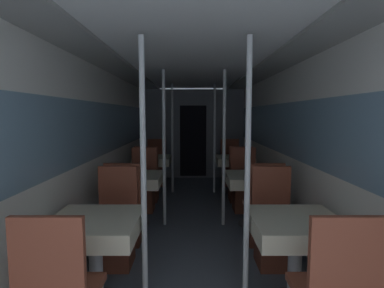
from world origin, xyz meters
TOP-DOWN VIEW (x-y plane):
  - wall_left at (-1.25, 2.80)m, footprint 0.05×8.40m
  - wall_right at (1.25, 2.80)m, footprint 0.05×8.40m
  - ceiling_panel at (0.00, 2.80)m, footprint 2.51×8.40m
  - bulkhead_far at (0.00, 5.83)m, footprint 2.46×0.09m
  - dining_table_left_0 at (-0.82, 0.89)m, footprint 0.72×0.72m
  - chair_left_far_0 at (-0.82, 1.51)m, footprint 0.41×0.41m
  - support_pole_left_0 at (-0.41, 0.89)m, footprint 0.05×0.05m
  - dining_table_left_1 at (-0.82, 2.64)m, footprint 0.72×0.72m
  - chair_left_near_1 at (-0.82, 2.02)m, footprint 0.41×0.41m
  - chair_left_far_1 at (-0.82, 3.26)m, footprint 0.41×0.41m
  - support_pole_left_1 at (-0.41, 2.64)m, footprint 0.05×0.05m
  - dining_table_left_2 at (-0.82, 4.40)m, footprint 0.72×0.72m
  - chair_left_near_2 at (-0.82, 3.78)m, footprint 0.41×0.41m
  - chair_left_far_2 at (-0.82, 5.02)m, footprint 0.41×0.41m
  - support_pole_left_2 at (-0.41, 4.40)m, footprint 0.05×0.05m
  - dining_table_right_0 at (0.82, 0.89)m, footprint 0.72×0.72m
  - chair_right_far_0 at (0.82, 1.51)m, footprint 0.41×0.41m
  - support_pole_right_0 at (0.41, 0.89)m, footprint 0.05×0.05m
  - dining_table_right_1 at (0.82, 2.64)m, footprint 0.72×0.72m
  - chair_right_near_1 at (0.82, 2.02)m, footprint 0.41×0.41m
  - chair_right_far_1 at (0.82, 3.26)m, footprint 0.41×0.41m
  - support_pole_right_1 at (0.41, 2.64)m, footprint 0.05×0.05m
  - dining_table_right_2 at (0.82, 4.40)m, footprint 0.72×0.72m
  - chair_right_near_2 at (0.82, 3.78)m, footprint 0.41×0.41m
  - chair_right_far_2 at (0.82, 5.02)m, footprint 0.41×0.41m
  - support_pole_right_2 at (0.41, 4.40)m, footprint 0.05×0.05m

SIDE VIEW (x-z plane):
  - chair_left_far_0 at x=-0.82m, z-range -0.19..0.81m
  - chair_left_near_1 at x=-0.82m, z-range -0.19..0.81m
  - chair_left_far_1 at x=-0.82m, z-range -0.19..0.81m
  - chair_left_near_2 at x=-0.82m, z-range -0.19..0.81m
  - chair_left_far_2 at x=-0.82m, z-range -0.19..0.81m
  - chair_right_far_0 at x=0.82m, z-range -0.19..0.81m
  - chair_right_near_1 at x=0.82m, z-range -0.19..0.81m
  - chair_right_far_1 at x=0.82m, z-range -0.19..0.81m
  - chair_right_near_2 at x=0.82m, z-range -0.19..0.81m
  - chair_right_far_2 at x=0.82m, z-range -0.19..0.81m
  - dining_table_left_0 at x=-0.82m, z-range 0.25..0.97m
  - dining_table_left_1 at x=-0.82m, z-range 0.25..0.97m
  - dining_table_left_2 at x=-0.82m, z-range 0.25..0.97m
  - dining_table_right_0 at x=0.82m, z-range 0.25..0.97m
  - dining_table_right_1 at x=0.82m, z-range 0.25..0.97m
  - dining_table_right_2 at x=0.82m, z-range 0.25..0.97m
  - bulkhead_far at x=0.00m, z-range -0.01..2.15m
  - support_pole_left_0 at x=-0.41m, z-range 0.00..2.15m
  - support_pole_left_1 at x=-0.41m, z-range 0.00..2.15m
  - support_pole_left_2 at x=-0.41m, z-range 0.00..2.15m
  - support_pole_right_0 at x=0.41m, z-range 0.00..2.15m
  - support_pole_right_1 at x=0.41m, z-range 0.00..2.15m
  - support_pole_right_2 at x=0.41m, z-range 0.00..2.15m
  - wall_left at x=-1.25m, z-range 0.04..2.19m
  - wall_right at x=1.25m, z-range 0.04..2.19m
  - ceiling_panel at x=0.00m, z-range 2.16..2.23m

